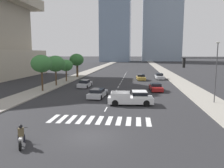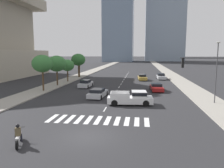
# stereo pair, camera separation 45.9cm
# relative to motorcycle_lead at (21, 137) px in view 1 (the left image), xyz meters

# --- Properties ---
(ground_plane) EXTENTS (800.00, 800.00, 0.00)m
(ground_plane) POSITION_rel_motorcycle_lead_xyz_m (4.31, 2.05, -0.58)
(ground_plane) COLOR #28282B
(sidewalk_east) EXTENTS (4.00, 260.00, 0.15)m
(sidewalk_east) POSITION_rel_motorcycle_lead_xyz_m (16.95, 32.05, -0.51)
(sidewalk_east) COLOR gray
(sidewalk_east) RESTS_ON ground
(sidewalk_west) EXTENTS (4.00, 260.00, 0.15)m
(sidewalk_west) POSITION_rel_motorcycle_lead_xyz_m (-8.33, 32.05, -0.51)
(sidewalk_west) COLOR gray
(sidewalk_west) RESTS_ON ground
(crosswalk_near) EXTENTS (9.45, 2.67, 0.01)m
(crosswalk_near) POSITION_rel_motorcycle_lead_xyz_m (4.31, 6.12, -0.58)
(crosswalk_near) COLOR silver
(crosswalk_near) RESTS_ON ground
(lane_divider_center) EXTENTS (0.14, 50.00, 0.01)m
(lane_divider_center) POSITION_rel_motorcycle_lead_xyz_m (4.31, 34.12, -0.58)
(lane_divider_center) COLOR silver
(lane_divider_center) RESTS_ON ground
(motorcycle_lead) EXTENTS (1.11, 2.11, 1.49)m
(motorcycle_lead) POSITION_rel_motorcycle_lead_xyz_m (0.00, 0.00, 0.00)
(motorcycle_lead) COLOR black
(motorcycle_lead) RESTS_ON ground
(pickup_truck) EXTENTS (5.55, 2.46, 1.67)m
(pickup_truck) POSITION_rel_motorcycle_lead_xyz_m (7.23, 12.74, 0.23)
(pickup_truck) COLOR silver
(pickup_truck) RESTS_ON ground
(sedan_silver_0) EXTENTS (1.95, 4.41, 1.39)m
(sedan_silver_0) POSITION_rel_motorcycle_lead_xyz_m (-1.74, 25.24, 0.05)
(sedan_silver_0) COLOR #B7BABF
(sedan_silver_0) RESTS_ON ground
(sedan_gold_1) EXTENTS (2.22, 4.37, 1.35)m
(sedan_gold_1) POSITION_rel_motorcycle_lead_xyz_m (8.61, 37.28, 0.04)
(sedan_gold_1) COLOR #B28E38
(sedan_gold_1) RESTS_ON ground
(sedan_silver_2) EXTENTS (2.31, 4.91, 1.23)m
(sedan_silver_2) POSITION_rel_motorcycle_lead_xyz_m (2.23, 16.59, -0.01)
(sedan_silver_2) COLOR #B7BABF
(sedan_silver_2) RESTS_ON ground
(sedan_silver_3) EXTENTS (1.98, 4.50, 1.40)m
(sedan_silver_3) POSITION_rel_motorcycle_lead_xyz_m (13.07, 39.64, 0.06)
(sedan_silver_3) COLOR #B7BABF
(sedan_silver_3) RESTS_ON ground
(sedan_red_4) EXTENTS (2.12, 4.42, 1.22)m
(sedan_red_4) POSITION_rel_motorcycle_lead_xyz_m (10.85, 23.02, -0.01)
(sedan_red_4) COLOR maroon
(sedan_red_4) RESTS_ON ground
(traffic_signal_near) EXTENTS (4.61, 0.28, 6.02)m
(traffic_signal_near) POSITION_rel_motorcycle_lead_xyz_m (14.47, 7.52, 3.69)
(traffic_signal_near) COLOR #333335
(traffic_signal_near) RESTS_ON sidewalk_east
(street_lamp_east) EXTENTS (0.50, 0.24, 7.40)m
(street_lamp_east) POSITION_rel_motorcycle_lead_xyz_m (17.25, 14.40, 3.86)
(street_lamp_east) COLOR #3F3F42
(street_lamp_east) RESTS_ON sidewalk_east
(street_tree_nearest) EXTENTS (3.31, 3.31, 5.80)m
(street_tree_nearest) POSITION_rel_motorcycle_lead_xyz_m (-7.53, 20.14, 3.94)
(street_tree_nearest) COLOR #4C3823
(street_tree_nearest) RESTS_ON sidewalk_west
(street_tree_second) EXTENTS (3.54, 3.54, 5.60)m
(street_tree_second) POSITION_rel_motorcycle_lead_xyz_m (-7.53, 26.19, 3.65)
(street_tree_second) COLOR #4C3823
(street_tree_second) RESTS_ON sidewalk_west
(street_tree_third) EXTENTS (2.95, 2.95, 4.70)m
(street_tree_third) POSITION_rel_motorcycle_lead_xyz_m (-7.53, 32.24, 3.00)
(street_tree_third) COLOR #4C3823
(street_tree_third) RESTS_ON sidewalk_west
(street_tree_fourth) EXTENTS (3.56, 3.56, 5.92)m
(street_tree_fourth) POSITION_rel_motorcycle_lead_xyz_m (-7.53, 40.64, 3.96)
(street_tree_fourth) COLOR #4C3823
(street_tree_fourth) RESTS_ON sidewalk_west
(street_tree_fifth) EXTENTS (3.05, 3.05, 5.65)m
(street_tree_fifth) POSITION_rel_motorcycle_lead_xyz_m (-7.53, 41.57, 3.89)
(street_tree_fifth) COLOR #4C3823
(street_tree_fifth) RESTS_ON sidewalk_west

